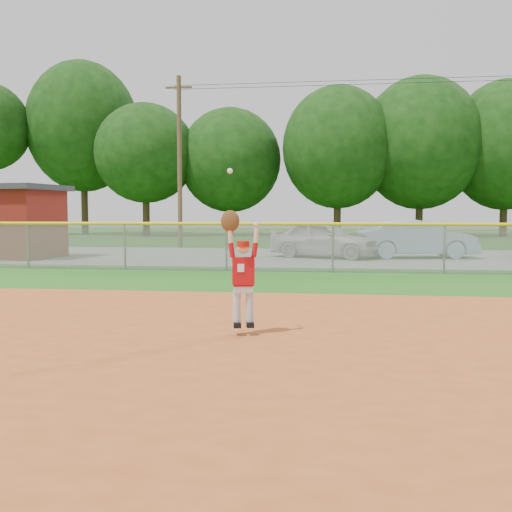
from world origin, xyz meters
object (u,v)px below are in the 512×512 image
at_px(car_white_a, 324,239).
at_px(ballplayer, 241,269).
at_px(car_blue, 417,239).
at_px(utility_shed, 11,221).

distance_m(car_white_a, ballplayer, 14.90).
height_order(car_white_a, car_blue, car_blue).
xyz_separation_m(car_white_a, car_blue, (3.68, 0.35, 0.01)).
bearing_deg(car_white_a, ballplayer, -163.26).
height_order(car_white_a, utility_shed, utility_shed).
xyz_separation_m(car_white_a, utility_shed, (-12.53, -1.58, 0.73)).
bearing_deg(car_blue, ballplayer, 154.29).
height_order(car_white_a, ballplayer, ballplayer).
bearing_deg(ballplayer, utility_shed, 130.73).
relative_size(car_white_a, utility_shed, 1.02).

